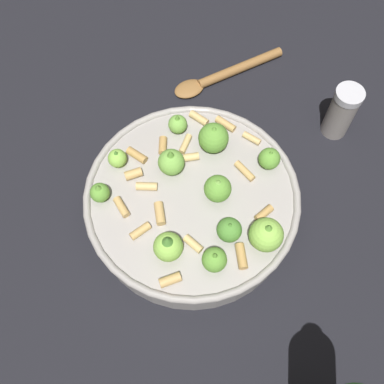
{
  "coord_description": "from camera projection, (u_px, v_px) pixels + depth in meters",
  "views": [
    {
      "loc": [
        0.28,
        -0.01,
        0.63
      ],
      "look_at": [
        0.0,
        0.0,
        0.07
      ],
      "focal_mm": 43.53,
      "sensor_mm": 36.0,
      "label": 1
    }
  ],
  "objects": [
    {
      "name": "cooking_pan",
      "position": [
        193.0,
        202.0,
        0.65
      ],
      "size": [
        0.3,
        0.3,
        0.11
      ],
      "color": "#9E9993",
      "rests_on": "ground"
    },
    {
      "name": "pepper_shaker",
      "position": [
        341.0,
        112.0,
        0.71
      ],
      "size": [
        0.04,
        0.04,
        0.09
      ],
      "color": "gray",
      "rests_on": "ground"
    },
    {
      "name": "ground_plane",
      "position": [
        192.0,
        212.0,
        0.69
      ],
      "size": [
        2.4,
        2.4,
        0.0
      ],
      "primitive_type": "plane",
      "color": "black"
    },
    {
      "name": "wooden_spoon",
      "position": [
        223.0,
        75.0,
        0.79
      ],
      "size": [
        0.11,
        0.19,
        0.02
      ],
      "color": "olive",
      "rests_on": "ground"
    }
  ]
}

